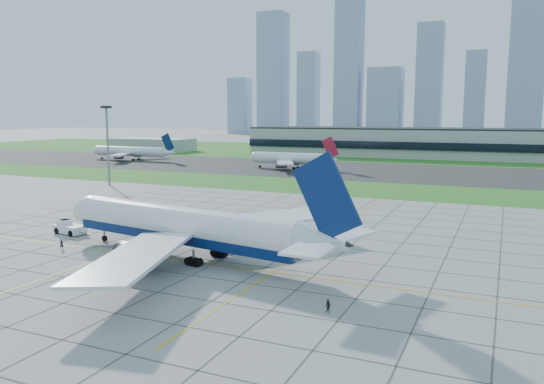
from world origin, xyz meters
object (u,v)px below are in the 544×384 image
object	(u,v)px
pushback_tug	(69,228)
crew_near	(62,244)
distant_jet_1	(291,158)
crew_far	(328,306)
airliner	(185,227)
light_mast	(107,135)
distant_jet_0	(131,151)

from	to	relation	value
pushback_tug	crew_near	world-z (taller)	pushback_tug
pushback_tug	crew_near	size ratio (longest dim) A/B	5.84
distant_jet_1	crew_far	bearing A→B (deg)	-66.61
airliner	distant_jet_1	world-z (taller)	airliner
crew_far	distant_jet_1	size ratio (longest dim) A/B	0.04
light_mast	airliner	world-z (taller)	light_mast
distant_jet_0	distant_jet_1	distance (m)	91.38
light_mast	crew_near	bearing A→B (deg)	-54.30
distant_jet_0	crew_far	bearing A→B (deg)	-45.66
pushback_tug	distant_jet_1	bearing A→B (deg)	102.78
crew_near	distant_jet_0	distance (m)	184.81
light_mast	distant_jet_1	size ratio (longest dim) A/B	0.60
light_mast	airliner	bearing A→B (deg)	-42.10
pushback_tug	distant_jet_1	size ratio (longest dim) A/B	0.22
crew_far	distant_jet_1	xyz separation A→B (m)	(-66.00, 152.61, 3.70)
crew_near	distant_jet_0	bearing A→B (deg)	70.64
pushback_tug	distant_jet_0	distance (m)	172.50
crew_near	airliner	bearing A→B (deg)	-43.66
distant_jet_1	crew_near	bearing A→B (deg)	-83.82
light_mast	airliner	xyz separation A→B (m)	(71.88, -64.95, -11.27)
distant_jet_1	light_mast	bearing A→B (deg)	-114.93
light_mast	distant_jet_0	world-z (taller)	light_mast
crew_near	distant_jet_1	xyz separation A→B (m)	(-15.47, 142.92, 3.67)
airliner	crew_near	size ratio (longest dim) A/B	34.90
pushback_tug	distant_jet_1	distance (m)	133.63
crew_far	distant_jet_0	xyz separation A→B (m)	(-157.03, 160.68, 3.71)
crew_near	crew_far	bearing A→B (deg)	-65.41
pushback_tug	crew_far	distance (m)	61.43
crew_near	distant_jet_0	world-z (taller)	distant_jet_0
pushback_tug	crew_near	bearing A→B (deg)	-41.21
distant_jet_0	crew_near	bearing A→B (deg)	-54.80
airliner	pushback_tug	bearing A→B (deg)	179.49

